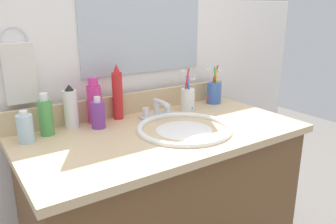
# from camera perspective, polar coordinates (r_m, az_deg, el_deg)

# --- Properties ---
(vanity_cabinet) EXTENTS (1.03, 0.52, 0.78)m
(vanity_cabinet) POSITION_cam_1_polar(r_m,az_deg,el_deg) (1.48, -0.71, -18.51)
(vanity_cabinet) COLOR brown
(vanity_cabinet) RESTS_ON ground_plane
(countertop) EXTENTS (1.07, 0.57, 0.03)m
(countertop) POSITION_cam_1_polar(r_m,az_deg,el_deg) (1.29, -0.77, -3.74)
(countertop) COLOR #D1B284
(countertop) RESTS_ON vanity_cabinet
(backsplash) EXTENTS (1.07, 0.02, 0.09)m
(backsplash) POSITION_cam_1_polar(r_m,az_deg,el_deg) (1.50, -6.48, 1.48)
(backsplash) COLOR #D1B284
(backsplash) RESTS_ON countertop
(back_wall) EXTENTS (2.17, 0.04, 1.30)m
(back_wall) POSITION_cam_1_polar(r_m,az_deg,el_deg) (1.61, -7.26, -5.01)
(back_wall) COLOR white
(back_wall) RESTS_ON ground_plane
(mirror_panel) EXTENTS (0.60, 0.01, 0.56)m
(mirror_panel) POSITION_cam_1_polar(r_m,az_deg,el_deg) (1.52, -4.25, 17.25)
(mirror_panel) COLOR #B2BCC6
(towel_ring) EXTENTS (0.10, 0.01, 0.10)m
(towel_ring) POSITION_cam_1_polar(r_m,az_deg,el_deg) (1.34, -24.78, 11.11)
(towel_ring) COLOR silver
(hand_towel) EXTENTS (0.11, 0.04, 0.22)m
(hand_towel) POSITION_cam_1_polar(r_m,az_deg,el_deg) (1.34, -24.02, 5.99)
(hand_towel) COLOR silver
(sink_basin) EXTENTS (0.37, 0.37, 0.11)m
(sink_basin) POSITION_cam_1_polar(r_m,az_deg,el_deg) (1.30, 2.77, -4.28)
(sink_basin) COLOR white
(sink_basin) RESTS_ON countertop
(faucet) EXTENTS (0.16, 0.10, 0.08)m
(faucet) POSITION_cam_1_polar(r_m,az_deg,el_deg) (1.44, -1.82, 0.21)
(faucet) COLOR silver
(faucet) RESTS_ON countertop
(bottle_toner_green) EXTENTS (0.05, 0.05, 0.16)m
(bottle_toner_green) POSITION_cam_1_polar(r_m,az_deg,el_deg) (1.30, -20.09, -0.72)
(bottle_toner_green) COLOR #4C9E4C
(bottle_toner_green) RESTS_ON countertop
(bottle_spray_red) EXTENTS (0.04, 0.04, 0.23)m
(bottle_spray_red) POSITION_cam_1_polar(r_m,az_deg,el_deg) (1.41, -8.60, 3.06)
(bottle_spray_red) COLOR red
(bottle_spray_red) RESTS_ON countertop
(bottle_soap_pink) EXTENTS (0.06, 0.06, 0.19)m
(bottle_soap_pink) POSITION_cam_1_polar(r_m,az_deg,el_deg) (1.39, -12.42, 1.63)
(bottle_soap_pink) COLOR #D8338C
(bottle_soap_pink) RESTS_ON countertop
(bottle_cream_purple) EXTENTS (0.05, 0.05, 0.13)m
(bottle_cream_purple) POSITION_cam_1_polar(r_m,az_deg,el_deg) (1.32, -11.82, -0.40)
(bottle_cream_purple) COLOR #7A3899
(bottle_cream_purple) RESTS_ON countertop
(bottle_lotion_white) EXTENTS (0.05, 0.05, 0.17)m
(bottle_lotion_white) POSITION_cam_1_polar(r_m,az_deg,el_deg) (1.35, -16.23, 0.70)
(bottle_lotion_white) COLOR white
(bottle_lotion_white) RESTS_ON countertop
(bottle_gel_clear) EXTENTS (0.05, 0.05, 0.11)m
(bottle_gel_clear) POSITION_cam_1_polar(r_m,az_deg,el_deg) (1.26, -23.12, -2.53)
(bottle_gel_clear) COLOR silver
(bottle_gel_clear) RESTS_ON countertop
(cup_white_ceramic) EXTENTS (0.06, 0.07, 0.19)m
(cup_white_ceramic) POSITION_cam_1_polar(r_m,az_deg,el_deg) (1.53, 3.38, 2.30)
(cup_white_ceramic) COLOR white
(cup_white_ceramic) RESTS_ON countertop
(cup_blue_plastic) EXTENTS (0.08, 0.07, 0.19)m
(cup_blue_plastic) POSITION_cam_1_polar(r_m,az_deg,el_deg) (1.66, 7.84, 3.38)
(cup_blue_plastic) COLOR #3F66B7
(cup_blue_plastic) RESTS_ON countertop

